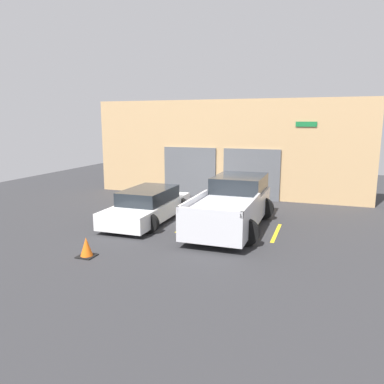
{
  "coord_description": "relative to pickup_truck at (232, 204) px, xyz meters",
  "views": [
    {
      "loc": [
        4.5,
        -14.38,
        3.68
      ],
      "look_at": [
        0.0,
        -1.62,
        1.1
      ],
      "focal_mm": 35.0,
      "sensor_mm": 36.0,
      "label": 1
    }
  ],
  "objects": [
    {
      "name": "parking_stripe_far_left",
      "position": [
        -4.75,
        -0.28,
        -0.79
      ],
      "size": [
        0.12,
        2.2,
        0.01
      ],
      "primitive_type": "cube",
      "color": "gold",
      "rests_on": "ground"
    },
    {
      "name": "sedan_white",
      "position": [
        -3.16,
        -0.25,
        -0.23
      ],
      "size": [
        2.14,
        4.51,
        1.2
      ],
      "color": "white",
      "rests_on": "ground"
    },
    {
      "name": "shophouse_building",
      "position": [
        -1.59,
        5.13,
        1.51
      ],
      "size": [
        13.43,
        0.68,
        4.68
      ],
      "color": "tan",
      "rests_on": "ground"
    },
    {
      "name": "traffic_cone",
      "position": [
        -3.07,
        -4.28,
        -0.54
      ],
      "size": [
        0.47,
        0.47,
        0.55
      ],
      "color": "black",
      "rests_on": "ground"
    },
    {
      "name": "ground_plane",
      "position": [
        -1.58,
        1.84,
        -0.8
      ],
      "size": [
        28.0,
        28.0,
        0.0
      ],
      "primitive_type": "plane",
      "color": "#2D2D30"
    },
    {
      "name": "parking_stripe_centre",
      "position": [
        1.58,
        -0.28,
        -0.79
      ],
      "size": [
        0.12,
        2.2,
        0.01
      ],
      "primitive_type": "cube",
      "color": "gold",
      "rests_on": "ground"
    },
    {
      "name": "parking_stripe_left",
      "position": [
        -1.58,
        -0.28,
        -0.79
      ],
      "size": [
        0.12,
        2.2,
        0.01
      ],
      "primitive_type": "cube",
      "color": "gold",
      "rests_on": "ground"
    },
    {
      "name": "pickup_truck",
      "position": [
        0.0,
        0.0,
        0.0
      ],
      "size": [
        2.55,
        5.24,
        1.66
      ],
      "color": "silver",
      "rests_on": "ground"
    }
  ]
}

